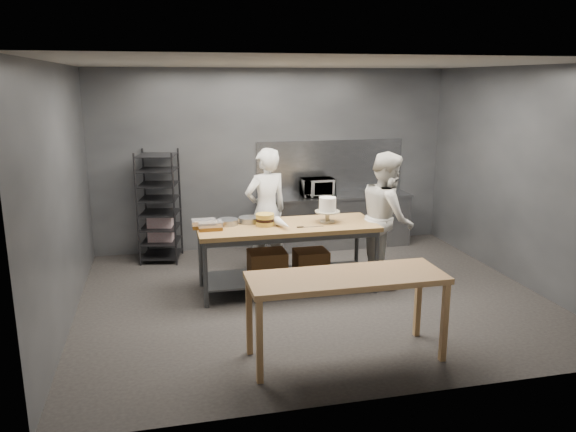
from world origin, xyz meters
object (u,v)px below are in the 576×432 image
Objects in this scene: frosted_cake_stand at (327,207)px; layer_cake at (265,220)px; near_counter at (346,283)px; chef_behind at (266,211)px; speed_rack at (159,207)px; chef_right at (387,218)px; microwave at (317,187)px; work_table at (287,249)px.

frosted_cake_stand reaches higher than layer_cake.
chef_behind is at bearing 95.55° from near_counter.
speed_rack is 5.05× the size of frosted_cake_stand.
chef_right reaches higher than frosted_cake_stand.
speed_rack is 0.94× the size of chef_right.
speed_rack reaches higher than microwave.
near_counter is 8.12× the size of layer_cake.
speed_rack is at bearing 128.30° from layer_cake.
microwave reaches higher than work_table.
speed_rack is at bearing 133.72° from work_table.
microwave is at bearing -154.54° from chef_behind.
chef_behind reaches higher than frosted_cake_stand.
near_counter is at bearing 77.40° from chef_behind.
frosted_cake_stand is at bearing 78.40° from near_counter.
work_table is at bearing -117.61° from microwave.
work_table is 9.74× the size of layer_cake.
chef_behind reaches higher than layer_cake.
frosted_cake_stand reaches higher than microwave.
layer_cake is at bearing -124.54° from microwave.
near_counter is 2.11m from layer_cake.
frosted_cake_stand is 0.87m from layer_cake.
frosted_cake_stand is (2.22, -1.74, 0.28)m from speed_rack.
chef_behind is at bearing -136.40° from microwave.
chef_behind reaches higher than near_counter.
frosted_cake_stand is (-0.87, -0.01, 0.21)m from chef_right.
work_table is 1.37× the size of speed_rack.
chef_right is (1.29, 2.05, 0.11)m from near_counter.
chef_right is 0.90m from frosted_cake_stand.
microwave is (0.95, 1.81, 0.48)m from work_table.
chef_right is (1.44, 0.00, 0.36)m from work_table.
layer_cake is (-1.73, 0.01, 0.07)m from chef_right.
near_counter is at bearing -101.72° from microwave.
speed_rack reaches higher than near_counter.
chef_right reaches higher than microwave.
chef_behind is at bearing 75.83° from chef_right.
frosted_cake_stand is (-0.38, -1.82, 0.09)m from microwave.
chef_behind is 1.75m from chef_right.
microwave is 2.19m from layer_cake.
work_table is at bearing -46.28° from speed_rack.
microwave reaches higher than layer_cake.
microwave is at bearing 27.64° from chef_right.
near_counter is at bearing -85.87° from work_table.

